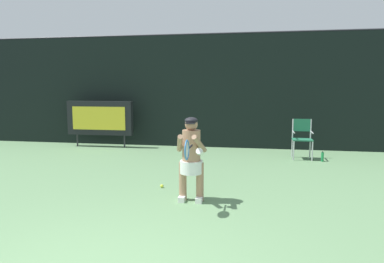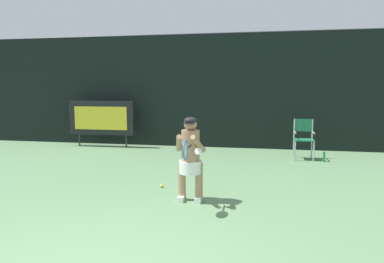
{
  "view_description": "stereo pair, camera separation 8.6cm",
  "coord_description": "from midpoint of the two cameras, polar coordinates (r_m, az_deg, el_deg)",
  "views": [
    {
      "loc": [
        1.54,
        -2.78,
        1.95
      ],
      "look_at": [
        0.3,
        4.2,
        1.05
      ],
      "focal_mm": 32.74,
      "sensor_mm": 36.0,
      "label": 1
    },
    {
      "loc": [
        1.62,
        -2.77,
        1.95
      ],
      "look_at": [
        0.3,
        4.2,
        1.05
      ],
      "focal_mm": 32.74,
      "sensor_mm": 36.0,
      "label": 2
    }
  ],
  "objects": [
    {
      "name": "backdrop_screen",
      "position": [
        11.38,
        2.08,
        6.54
      ],
      "size": [
        18.0,
        0.12,
        3.66
      ],
      "color": "black",
      "rests_on": "ground"
    },
    {
      "name": "scoreboard",
      "position": [
        11.8,
        -14.97,
        2.12
      ],
      "size": [
        2.2,
        0.21,
        1.5
      ],
      "color": "black",
      "rests_on": "ground"
    },
    {
      "name": "umpire_chair",
      "position": [
        9.99,
        17.27,
        -0.74
      ],
      "size": [
        0.52,
        0.44,
        1.08
      ],
      "color": "#B7B7BC",
      "rests_on": "ground"
    },
    {
      "name": "water_bottle",
      "position": [
        9.85,
        20.24,
        -3.9
      ],
      "size": [
        0.07,
        0.07,
        0.27
      ],
      "color": "#1E8846",
      "rests_on": "ground"
    },
    {
      "name": "tennis_player",
      "position": [
        5.98,
        -0.54,
        -4.02
      ],
      "size": [
        0.53,
        0.6,
        1.45
      ],
      "color": "white",
      "rests_on": "ground"
    },
    {
      "name": "tennis_racket",
      "position": [
        5.33,
        -1.26,
        -2.97
      ],
      "size": [
        0.03,
        0.6,
        0.31
      ],
      "rotation": [
        0.0,
        0.0,
        0.09
      ],
      "color": "black"
    },
    {
      "name": "tennis_ball_loose",
      "position": [
        6.94,
        -5.29,
        -8.83
      ],
      "size": [
        0.07,
        0.07,
        0.07
      ],
      "color": "#CCDB3D",
      "rests_on": "ground"
    }
  ]
}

